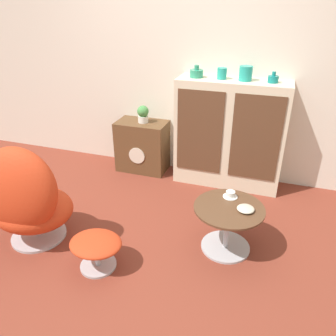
{
  "coord_description": "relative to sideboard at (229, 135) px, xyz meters",
  "views": [
    {
      "loc": [
        1.01,
        -1.95,
        1.92
      ],
      "look_at": [
        0.19,
        0.55,
        0.55
      ],
      "focal_mm": 35.0,
      "sensor_mm": 36.0,
      "label": 1
    }
  ],
  "objects": [
    {
      "name": "ground_plane",
      "position": [
        -0.6,
        -1.44,
        -0.59
      ],
      "size": [
        12.0,
        12.0,
        0.0
      ],
      "primitive_type": "plane",
      "color": "brown"
    },
    {
      "name": "wall_back",
      "position": [
        -0.6,
        0.22,
        0.71
      ],
      "size": [
        6.4,
        0.06,
        2.6
      ],
      "color": "silver",
      "rests_on": "ground_plane"
    },
    {
      "name": "sideboard",
      "position": [
        0.0,
        0.0,
        0.0
      ],
      "size": [
        1.16,
        0.38,
        1.18
      ],
      "color": "beige",
      "rests_on": "ground_plane"
    },
    {
      "name": "tv_console",
      "position": [
        -1.04,
        0.01,
        -0.28
      ],
      "size": [
        0.6,
        0.37,
        0.62
      ],
      "color": "brown",
      "rests_on": "ground_plane"
    },
    {
      "name": "egg_chair",
      "position": [
        -1.42,
        -1.59,
        -0.16
      ],
      "size": [
        0.75,
        0.7,
        0.94
      ],
      "color": "#B7B7BC",
      "rests_on": "ground_plane"
    },
    {
      "name": "ottoman",
      "position": [
        -0.74,
        -1.69,
        -0.39
      ],
      "size": [
        0.42,
        0.35,
        0.28
      ],
      "color": "#B7B7BC",
      "rests_on": "ground_plane"
    },
    {
      "name": "coffee_table",
      "position": [
        0.2,
        -1.14,
        -0.33
      ],
      "size": [
        0.58,
        0.58,
        0.42
      ],
      "color": "#B7B7BC",
      "rests_on": "ground_plane"
    },
    {
      "name": "vase_leftmost",
      "position": [
        -0.39,
        0.0,
        0.63
      ],
      "size": [
        0.14,
        0.14,
        0.12
      ],
      "color": "#2D8E6B",
      "rests_on": "sideboard"
    },
    {
      "name": "vase_inner_left",
      "position": [
        -0.13,
        0.0,
        0.65
      ],
      "size": [
        0.1,
        0.1,
        0.11
      ],
      "color": "teal",
      "rests_on": "sideboard"
    },
    {
      "name": "vase_inner_right",
      "position": [
        0.11,
        0.0,
        0.66
      ],
      "size": [
        0.13,
        0.13,
        0.14
      ],
      "color": "teal",
      "rests_on": "sideboard"
    },
    {
      "name": "vase_rightmost",
      "position": [
        0.38,
        0.0,
        0.63
      ],
      "size": [
        0.1,
        0.1,
        0.11
      ],
      "color": "#147A75",
      "rests_on": "sideboard"
    },
    {
      "name": "potted_plant",
      "position": [
        -1.02,
        0.01,
        0.13
      ],
      "size": [
        0.13,
        0.13,
        0.2
      ],
      "color": "silver",
      "rests_on": "tv_console"
    },
    {
      "name": "teacup",
      "position": [
        0.18,
        -0.99,
        -0.15
      ],
      "size": [
        0.12,
        0.12,
        0.05
      ],
      "color": "white",
      "rests_on": "coffee_table"
    },
    {
      "name": "bowl",
      "position": [
        0.33,
        -1.15,
        -0.16
      ],
      "size": [
        0.14,
        0.14,
        0.04
      ],
      "color": "beige",
      "rests_on": "coffee_table"
    }
  ]
}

